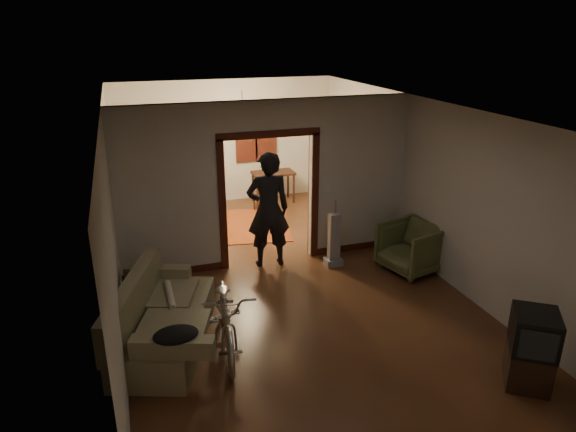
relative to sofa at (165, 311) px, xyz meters
name	(u,v)px	position (x,y,z in m)	size (l,w,h in m)	color
floor	(282,278)	(1.98, 1.27, -0.48)	(5.00, 8.50, 0.01)	#3E2213
ceiling	(282,106)	(1.98, 1.27, 2.32)	(5.00, 8.50, 0.01)	white
wall_back	(226,142)	(1.98, 5.52, 0.92)	(5.00, 0.02, 2.80)	beige
wall_left	(112,215)	(-0.52, 1.27, 0.92)	(0.02, 8.50, 2.80)	beige
wall_right	(423,183)	(4.48, 1.27, 0.92)	(0.02, 8.50, 2.80)	beige
partition_wall	(268,184)	(1.98, 2.02, 0.92)	(5.00, 0.14, 2.80)	beige
door_casing	(269,201)	(1.98, 2.02, 0.62)	(1.74, 0.20, 2.32)	#3E160E
far_window	(256,134)	(2.68, 5.48, 1.07)	(0.98, 0.06, 1.28)	black
chandelier	(242,111)	(1.98, 3.77, 1.87)	(0.24, 0.24, 0.24)	#FFE0A5
light_switch	(328,188)	(3.03, 1.94, 0.77)	(0.08, 0.01, 0.12)	silver
sofa	(165,311)	(0.00, 0.00, 0.00)	(0.93, 2.07, 0.95)	#73714D
rolled_paper	(170,295)	(0.10, 0.30, 0.05)	(0.09, 0.09, 0.73)	beige
jacket	(176,335)	(0.05, -0.91, 0.20)	(0.50, 0.38, 0.15)	black
bicycle	(227,314)	(0.74, -0.31, -0.01)	(0.63, 1.79, 0.94)	silver
armchair	(411,247)	(4.13, 0.90, -0.06)	(0.88, 0.91, 0.83)	#505831
tv_stand	(528,366)	(3.86, -2.12, -0.24)	(0.51, 0.47, 0.47)	black
crt_tv	(535,332)	(3.86, -2.12, 0.21)	(0.53, 0.48, 0.46)	black
vacuum	(334,240)	(2.97, 1.49, -0.01)	(0.29, 0.23, 0.94)	gray
person	(268,210)	(1.92, 1.86, 0.52)	(0.73, 0.48, 2.00)	black
oriental_rug	(251,225)	(2.08, 3.75, -0.47)	(1.50, 1.97, 0.01)	maroon
locker	(164,172)	(0.51, 5.17, 0.42)	(0.90, 0.50, 1.80)	#24301D
globe	(160,125)	(0.51, 5.17, 1.46)	(0.29, 0.29, 0.29)	#1E5972
desk	(273,187)	(2.96, 5.06, -0.12)	(0.96, 0.54, 0.71)	#321A10
desk_chair	(263,194)	(2.54, 4.47, -0.05)	(0.38, 0.38, 0.85)	#321A10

